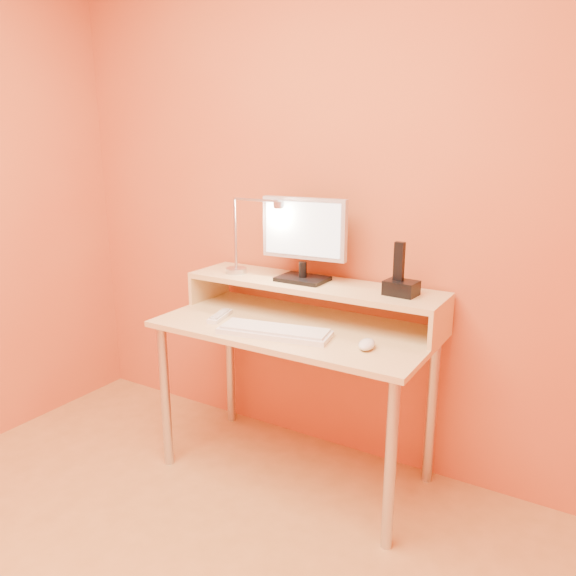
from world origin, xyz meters
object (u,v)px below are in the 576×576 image
Objects in this scene: lamp_base at (236,270)px; monitor_panel at (304,228)px; keyboard at (275,332)px; remote_control at (220,316)px; phone_dock at (401,288)px; mouse at (367,344)px.

monitor_panel is at bearing 6.52° from lamp_base.
remote_control is (-0.33, 0.06, -0.00)m from keyboard.
monitor_panel is at bearing 27.10° from remote_control.
phone_dock is at bearing 24.56° from keyboard.
monitor_panel is at bearing 138.46° from mouse.
phone_dock is 0.72× the size of remote_control.
lamp_base is 0.92× the size of mouse.
lamp_base is at bearing -177.43° from monitor_panel.
monitor_panel is at bearing 86.33° from keyboard.
remote_control is at bearing 158.70° from keyboard.
keyboard is (0.04, -0.31, -0.39)m from monitor_panel.
monitor_panel is 0.51m from phone_dock.
keyboard is at bearing -34.98° from lamp_base.
monitor_panel reaches higher than phone_dock.
mouse is 0.60× the size of remote_control.
keyboard is 0.39m from mouse.
mouse is 0.72m from remote_control.
keyboard is at bearing -24.23° from remote_control.
remote_control is at bearing -74.27° from lamp_base.
remote_control is (-0.72, 0.01, -0.01)m from mouse.
keyboard is at bearing 177.31° from mouse.
monitor_panel is 2.22× the size of remote_control.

